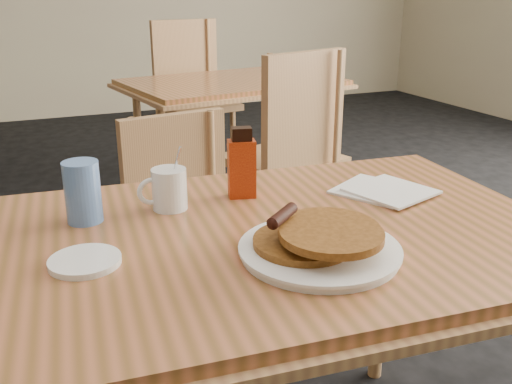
# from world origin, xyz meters

# --- Properties ---
(main_table) EXTENTS (1.30, 0.93, 0.75)m
(main_table) POSITION_xyz_m (0.05, 0.07, 0.71)
(main_table) COLOR #AE623D
(main_table) RESTS_ON floor
(neighbor_table) EXTENTS (1.26, 0.95, 0.75)m
(neighbor_table) POSITION_xyz_m (0.68, 2.03, 0.71)
(neighbor_table) COLOR #AE623D
(neighbor_table) RESTS_ON floor
(chair_main_far) EXTENTS (0.43, 0.44, 0.83)m
(chair_main_far) POSITION_xyz_m (0.05, 0.82, 0.49)
(chair_main_far) COLOR tan
(chair_main_far) RESTS_ON floor
(chair_neighbor_far) EXTENTS (0.53, 0.53, 1.03)m
(chair_neighbor_far) POSITION_xyz_m (0.66, 2.75, 0.62)
(chair_neighbor_far) COLOR tan
(chair_neighbor_far) RESTS_ON floor
(chair_neighbor_near) EXTENTS (0.56, 0.57, 0.99)m
(chair_neighbor_near) POSITION_xyz_m (0.67, 1.25, 0.59)
(chair_neighbor_near) COLOR tan
(chair_neighbor_near) RESTS_ON floor
(pancake_plate) EXTENTS (0.31, 0.31, 0.09)m
(pancake_plate) POSITION_xyz_m (0.07, -0.07, 0.77)
(pancake_plate) COLOR white
(pancake_plate) RESTS_ON main_table
(coffee_mug) EXTENTS (0.11, 0.08, 0.15)m
(coffee_mug) POSITION_xyz_m (-0.13, 0.28, 0.80)
(coffee_mug) COLOR white
(coffee_mug) RESTS_ON main_table
(syrup_bottle) EXTENTS (0.07, 0.06, 0.17)m
(syrup_bottle) POSITION_xyz_m (0.05, 0.29, 0.83)
(syrup_bottle) COLOR maroon
(syrup_bottle) RESTS_ON main_table
(napkin_stack) EXTENTS (0.25, 0.26, 0.01)m
(napkin_stack) POSITION_xyz_m (0.38, 0.17, 0.76)
(napkin_stack) COLOR silver
(napkin_stack) RESTS_ON main_table
(blue_tumbler) EXTENTS (0.09, 0.09, 0.13)m
(blue_tumbler) POSITION_xyz_m (-0.32, 0.27, 0.82)
(blue_tumbler) COLOR #5782CC
(blue_tumbler) RESTS_ON main_table
(side_saucer) EXTENTS (0.14, 0.14, 0.01)m
(side_saucer) POSITION_xyz_m (-0.35, 0.06, 0.76)
(side_saucer) COLOR white
(side_saucer) RESTS_ON main_table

